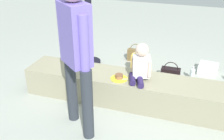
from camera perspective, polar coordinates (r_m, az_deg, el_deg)
The scene contains 12 objects.
ground_plane at distance 3.64m, azimuth 4.21°, elevation -6.82°, with size 12.00×12.00×0.00m, color #9BA198.
concrete_ledge at distance 3.54m, azimuth 4.31°, elevation -4.27°, with size 2.92×0.52×0.38m, color gray.
child_seated at distance 3.30m, azimuth 6.15°, elevation 1.17°, with size 0.29×0.35×0.48m.
adult_standing at distance 2.71m, azimuth -7.78°, elevation 5.49°, with size 0.43×0.39×1.73m.
cake_plate at distance 3.39m, azimuth 1.54°, elevation -1.62°, with size 0.22×0.22×0.07m.
gift_bag at distance 4.32m, azimuth 5.70°, elevation 1.31°, with size 0.23×0.12×0.37m.
railing_post at distance 4.58m, azimuth -4.85°, elevation 6.37°, with size 0.36×0.36×1.12m.
water_bottle_near_gift at distance 4.30m, azimuth 16.86°, elevation -0.76°, with size 0.08×0.08×0.23m.
party_cup_red at distance 4.14m, azimuth 5.40°, elevation -1.66°, with size 0.08×0.08×0.09m, color red.
cake_box_white at distance 4.61m, azimuth 19.90°, elevation 0.24°, with size 0.29×0.30×0.15m, color white.
handbag_black_leather at distance 4.23m, azimuth 12.43°, elevation -0.73°, with size 0.29×0.13×0.30m.
handbag_brown_canvas at distance 4.77m, azimuth 5.13°, elevation 3.26°, with size 0.30×0.10×0.32m.
Camera 1 is at (0.70, -2.95, 2.02)m, focal length 42.63 mm.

